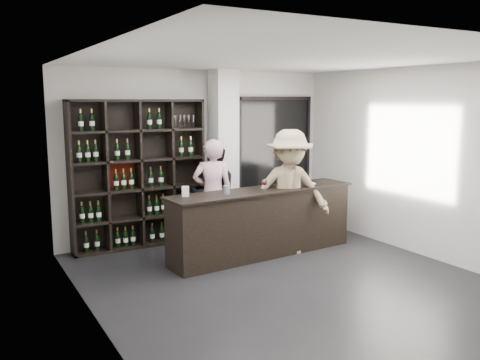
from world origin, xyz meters
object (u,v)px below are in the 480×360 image
tasting_counter (263,222)px  customer (289,192)px  taster_pink (213,194)px  taster_black (214,195)px  wine_shelf (139,174)px

tasting_counter → customer: 0.62m
tasting_counter → taster_pink: 0.96m
taster_pink → taster_black: taster_pink is taller
wine_shelf → taster_black: size_ratio=1.45×
wine_shelf → taster_pink: wine_shelf is taller
wine_shelf → taster_pink: size_ratio=1.35×
wine_shelf → taster_pink: 1.24m
taster_pink → customer: customer is taller
taster_black → customer: 1.33m
taster_pink → taster_black: (0.13, 0.23, -0.06)m
taster_pink → customer: bearing=159.7°
wine_shelf → taster_black: 1.27m
taster_black → customer: (0.78, -1.07, 0.14)m
wine_shelf → customer: size_ratio=1.23×
wine_shelf → tasting_counter: 2.16m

